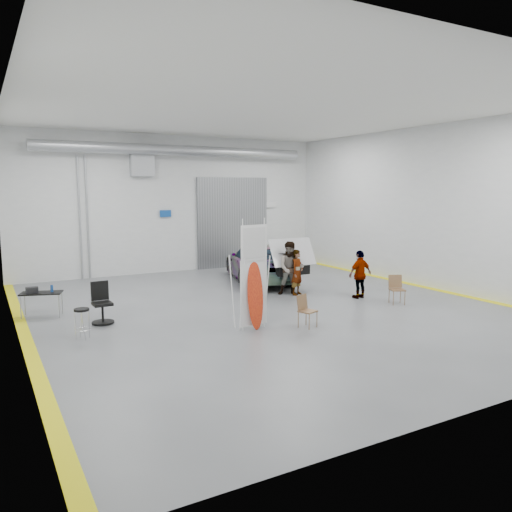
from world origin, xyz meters
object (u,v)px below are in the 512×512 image
person_b (291,268)px  work_table (39,293)px  sedan_car (259,262)px  surfboard_display (254,285)px  shop_stool (82,324)px  person_c (360,274)px  folding_chair_near (307,317)px  person_a (297,272)px  folding_chair_far (397,295)px  office_chair (102,306)px

person_b → work_table: person_b is taller
sedan_car → surfboard_display: size_ratio=1.75×
sedan_car → shop_stool: sedan_car is taller
sedan_car → shop_stool: bearing=48.9°
work_table → surfboard_display: bearing=-41.0°
person_b → shop_stool: size_ratio=2.45×
person_c → folding_chair_near: person_c is taller
folding_chair_near → person_b: bearing=43.7°
surfboard_display → shop_stool: 4.39m
person_c → work_table: bearing=-18.6°
sedan_car → work_table: 8.54m
person_b → folding_chair_near: 4.17m
sedan_car → surfboard_display: (-3.55, -6.00, 0.44)m
shop_stool → work_table: size_ratio=0.62×
person_a → person_b: size_ratio=0.85×
surfboard_display → shop_stool: surfboard_display is taller
sedan_car → person_b: (-0.35, -2.87, 0.19)m
folding_chair_far → work_table: bearing=-177.0°
person_a → person_c: size_ratio=0.97×
person_a → folding_chair_far: 3.44m
person_a → folding_chair_near: bearing=-147.7°
person_a → folding_chair_near: size_ratio=1.84×
person_b → folding_chair_near: bearing=-87.6°
sedan_car → surfboard_display: 6.99m
person_b → surfboard_display: bearing=-106.4°
sedan_car → person_b: person_b is taller
folding_chair_far → office_chair: office_chair is taller
sedan_car → office_chair: size_ratio=4.54×
surfboard_display → person_a: bearing=36.1°
shop_stool → work_table: (-0.68, 2.86, 0.33)m
shop_stool → person_c: bearing=1.6°
person_b → surfboard_display: 4.48m
person_c → person_a: bearing=-47.6°
sedan_car → office_chair: sedan_car is taller
folding_chair_far → work_table: same height
person_c → office_chair: (-8.32, 1.01, -0.32)m
person_a → work_table: (-8.21, 1.11, -0.09)m
folding_chair_near → folding_chair_far: 4.17m
shop_stool → person_b: bearing=14.0°
sedan_car → person_a: size_ratio=3.22×
folding_chair_far → work_table: (-10.21, 3.86, 0.42)m
office_chair → sedan_car: bearing=25.0°
person_a → shop_stool: size_ratio=2.07×
folding_chair_near → sedan_car: bearing=51.9°
folding_chair_near → office_chair: office_chair is taller
person_a → folding_chair_far: size_ratio=1.73×
sedan_car → work_table: sedan_car is taller
person_b → office_chair: size_ratio=1.66×
sedan_car → person_a: (-0.13, -2.95, 0.05)m
person_a → shop_stool: person_a is taller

